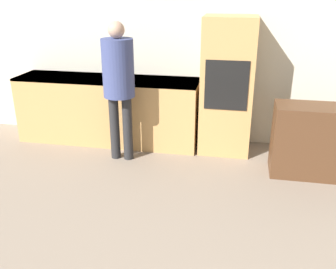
% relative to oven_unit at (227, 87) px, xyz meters
% --- Properties ---
extents(wall_back, '(6.91, 0.05, 2.60)m').
position_rel_oven_unit_xyz_m(wall_back, '(-0.25, 0.34, 0.44)').
color(wall_back, beige).
rests_on(wall_back, ground_plane).
extents(kitchen_counter, '(2.49, 0.60, 0.90)m').
position_rel_oven_unit_xyz_m(kitchen_counter, '(-1.61, -0.01, -0.40)').
color(kitchen_counter, tan).
rests_on(kitchen_counter, ground_plane).
extents(oven_unit, '(0.65, 0.59, 1.73)m').
position_rel_oven_unit_xyz_m(oven_unit, '(0.00, 0.00, 0.00)').
color(oven_unit, tan).
rests_on(oven_unit, ground_plane).
extents(sideboard, '(1.15, 0.45, 0.83)m').
position_rel_oven_unit_xyz_m(sideboard, '(1.15, -0.54, -0.45)').
color(sideboard, '#51331E').
rests_on(sideboard, ground_plane).
extents(person_standing, '(0.38, 0.38, 1.69)m').
position_rel_oven_unit_xyz_m(person_standing, '(-1.26, -0.54, 0.18)').
color(person_standing, '#262628').
rests_on(person_standing, ground_plane).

